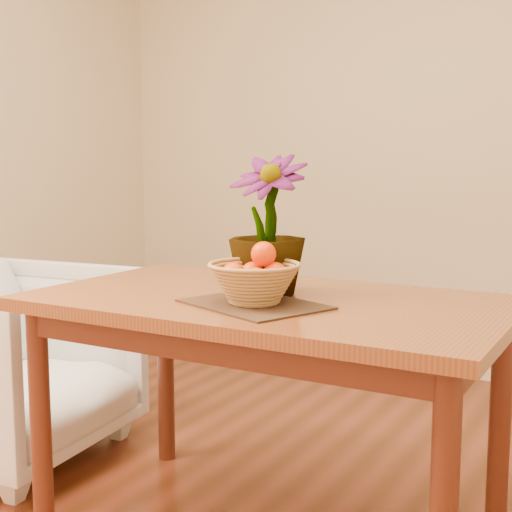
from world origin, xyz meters
The scene contains 7 objects.
wall_back centered at (0.00, 2.25, 1.35)m, with size 4.00×0.02×2.70m, color beige.
table centered at (0.00, 0.30, 0.66)m, with size 1.40×0.80×0.75m.
placemat centered at (0.03, 0.17, 0.75)m, with size 0.38×0.28×0.01m, color #392414.
wicker_basket centered at (0.03, 0.17, 0.81)m, with size 0.26×0.26×0.11m.
orange_pile centered at (0.03, 0.18, 0.84)m, with size 0.17×0.16×0.13m.
potted_plant centered at (-0.02, 0.34, 0.96)m, with size 0.24×0.24×0.42m, color #164B15.
armchair centered at (-1.18, 0.35, 0.41)m, with size 0.80×0.75×0.82m, color gray.
Camera 1 is at (0.99, -1.53, 1.14)m, focal length 50.00 mm.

